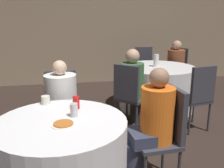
% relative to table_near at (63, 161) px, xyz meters
% --- Properties ---
extents(wall_back, '(16.00, 0.06, 2.80)m').
position_rel_table_near_xyz_m(wall_back, '(0.23, 4.22, 1.02)').
color(wall_back, gray).
rests_on(wall_back, ground_plane).
extents(table_near, '(1.14, 1.14, 0.76)m').
position_rel_table_near_xyz_m(table_near, '(0.00, 0.00, 0.00)').
color(table_near, silver).
rests_on(table_near, ground_plane).
extents(table_far, '(1.35, 1.35, 0.76)m').
position_rel_table_near_xyz_m(table_far, '(1.67, 2.14, -0.00)').
color(table_far, white).
rests_on(table_far, ground_plane).
extents(chair_near_east, '(0.43, 0.42, 0.98)m').
position_rel_table_near_xyz_m(chair_near_east, '(0.99, 0.06, 0.20)').
color(chair_near_east, '#383842').
rests_on(chair_near_east, ground_plane).
extents(chair_near_north, '(0.40, 0.41, 0.98)m').
position_rel_table_near_xyz_m(chair_near_north, '(-0.01, 0.99, 0.20)').
color(chair_near_north, '#383842').
rests_on(chair_near_north, ground_plane).
extents(chair_far_southwest, '(0.56, 0.56, 0.98)m').
position_rel_table_near_xyz_m(chair_far_southwest, '(0.94, 1.33, 0.20)').
color(chair_far_southwest, '#383842').
rests_on(chair_far_southwest, ground_plane).
extents(chair_far_south, '(0.47, 0.47, 0.98)m').
position_rel_table_near_xyz_m(chair_far_south, '(1.88, 1.07, 0.20)').
color(chair_far_south, '#383842').
rests_on(chair_far_south, ground_plane).
extents(chair_far_northeast, '(0.57, 0.57, 0.98)m').
position_rel_table_near_xyz_m(chair_far_northeast, '(2.42, 2.94, 0.20)').
color(chair_far_northeast, '#383842').
rests_on(chair_far_northeast, ground_plane).
extents(chair_far_north, '(0.44, 0.44, 0.98)m').
position_rel_table_near_xyz_m(chair_far_north, '(1.78, 3.24, 0.20)').
color(chair_far_north, '#383842').
rests_on(chair_far_north, ground_plane).
extents(person_white_shirt, '(0.38, 0.53, 1.13)m').
position_rel_table_near_xyz_m(person_white_shirt, '(-0.01, 0.83, 0.22)').
color(person_white_shirt, '#282828').
rests_on(person_white_shirt, ground_plane).
extents(person_floral_shirt, '(0.49, 0.49, 1.15)m').
position_rel_table_near_xyz_m(person_floral_shirt, '(2.31, 2.82, 0.21)').
color(person_floral_shirt, '#4C4238').
rests_on(person_floral_shirt, ground_plane).
extents(person_green_jacket, '(0.47, 0.48, 1.18)m').
position_rel_table_near_xyz_m(person_green_jacket, '(1.05, 1.46, 0.22)').
color(person_green_jacket, '#282828').
rests_on(person_green_jacket, ground_plane).
extents(person_orange_shirt, '(0.50, 0.32, 1.18)m').
position_rel_table_near_xyz_m(person_orange_shirt, '(0.81, 0.05, 0.21)').
color(person_orange_shirt, '#33384C').
rests_on(person_orange_shirt, ground_plane).
extents(pizza_plate_near, '(0.21, 0.21, 0.02)m').
position_rel_table_near_xyz_m(pizza_plate_near, '(0.03, -0.08, 0.39)').
color(pizza_plate_near, white).
rests_on(pizza_plate_near, table_near).
extents(soda_can_red, '(0.07, 0.07, 0.12)m').
position_rel_table_near_xyz_m(soda_can_red, '(0.15, 0.28, 0.44)').
color(soda_can_red, red).
rests_on(soda_can_red, table_near).
extents(soda_can_silver, '(0.07, 0.07, 0.12)m').
position_rel_table_near_xyz_m(soda_can_silver, '(0.12, 0.08, 0.44)').
color(soda_can_silver, silver).
rests_on(soda_can_silver, table_near).
extents(cup_near, '(0.09, 0.09, 0.09)m').
position_rel_table_near_xyz_m(cup_near, '(-0.15, 0.46, 0.42)').
color(cup_near, silver).
rests_on(cup_near, table_near).
extents(bottle_far, '(0.09, 0.09, 0.22)m').
position_rel_table_near_xyz_m(bottle_far, '(1.65, 2.16, 0.49)').
color(bottle_far, white).
rests_on(bottle_far, table_far).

